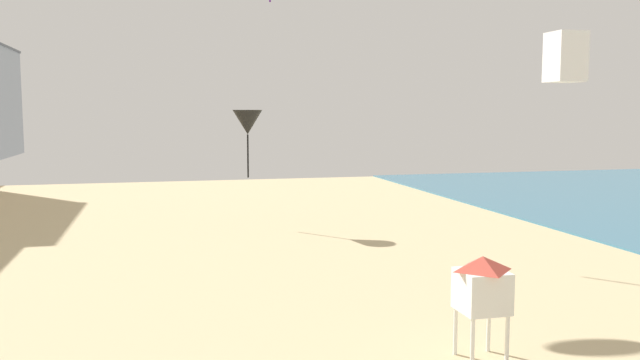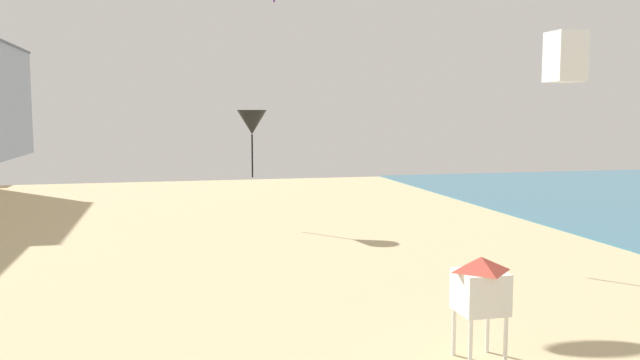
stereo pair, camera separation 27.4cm
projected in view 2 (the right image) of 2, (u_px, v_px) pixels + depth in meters
name	position (u px, v px, depth m)	size (l,w,h in m)	color
lifeguard_stand	(480.00, 286.00, 15.70)	(1.10, 1.10, 2.55)	white
kite_black_delta	(252.00, 122.00, 34.40)	(1.56, 1.56, 3.55)	black
kite_white_box	(565.00, 57.00, 16.43)	(0.80, 0.80, 1.25)	white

